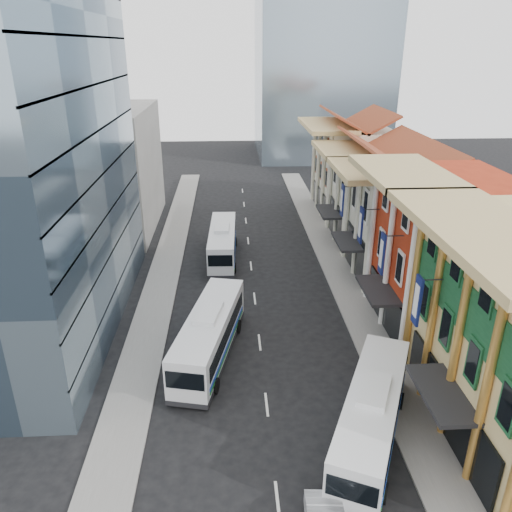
{
  "coord_description": "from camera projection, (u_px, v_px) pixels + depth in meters",
  "views": [
    {
      "loc": [
        -2.03,
        -16.7,
        20.5
      ],
      "look_at": [
        -0.0,
        19.8,
        4.97
      ],
      "focal_mm": 35.0,
      "sensor_mm": 36.0,
      "label": 1
    }
  ],
  "objects": [
    {
      "name": "sidewalk_right",
      "position": [
        350.0,
        295.0,
        44.08
      ],
      "size": [
        3.0,
        90.0,
        0.15
      ],
      "primitive_type": "cube",
      "color": "slate",
      "rests_on": "ground"
    },
    {
      "name": "sidewalk_left",
      "position": [
        157.0,
        300.0,
        43.22
      ],
      "size": [
        3.0,
        90.0,
        0.15
      ],
      "primitive_type": "cube",
      "color": "slate",
      "rests_on": "ground"
    },
    {
      "name": "shophouse_red",
      "position": [
        444.0,
        254.0,
        37.45
      ],
      "size": [
        8.0,
        10.0,
        12.0
      ],
      "primitive_type": "cube",
      "color": "#A82D13",
      "rests_on": "ground"
    },
    {
      "name": "shophouse_cream_near",
      "position": [
        401.0,
        225.0,
        46.58
      ],
      "size": [
        8.0,
        9.0,
        10.0
      ],
      "primitive_type": "cube",
      "color": "beige",
      "rests_on": "ground"
    },
    {
      "name": "shophouse_cream_mid",
      "position": [
        375.0,
        197.0,
        54.85
      ],
      "size": [
        8.0,
        9.0,
        10.0
      ],
      "primitive_type": "cube",
      "color": "beige",
      "rests_on": "ground"
    },
    {
      "name": "shophouse_cream_far",
      "position": [
        353.0,
        171.0,
        64.3
      ],
      "size": [
        8.0,
        12.0,
        11.0
      ],
      "primitive_type": "cube",
      "color": "beige",
      "rests_on": "ground"
    },
    {
      "name": "office_tower",
      "position": [
        10.0,
        132.0,
        34.19
      ],
      "size": [
        12.0,
        26.0,
        30.0
      ],
      "primitive_type": "cube",
      "color": "#425769",
      "rests_on": "ground"
    },
    {
      "name": "office_block_far",
      "position": [
        110.0,
        169.0,
        58.51
      ],
      "size": [
        10.0,
        18.0,
        14.0
      ],
      "primitive_type": "cube",
      "color": "gray",
      "rests_on": "ground"
    },
    {
      "name": "bus_left_near",
      "position": [
        209.0,
        334.0,
        34.81
      ],
      "size": [
        5.23,
        12.06,
        3.77
      ],
      "primitive_type": null,
      "rotation": [
        0.0,
        0.0,
        -0.22
      ],
      "color": "silver",
      "rests_on": "ground"
    },
    {
      "name": "bus_left_far",
      "position": [
        223.0,
        242.0,
        51.23
      ],
      "size": [
        2.96,
        11.28,
        3.59
      ],
      "primitive_type": null,
      "rotation": [
        0.0,
        0.0,
        -0.03
      ],
      "color": "silver",
      "rests_on": "ground"
    },
    {
      "name": "bus_right",
      "position": [
        372.0,
        414.0,
        27.26
      ],
      "size": [
        7.24,
        11.69,
        3.72
      ],
      "primitive_type": null,
      "rotation": [
        0.0,
        0.0,
        -0.42
      ],
      "color": "silver",
      "rests_on": "ground"
    }
  ]
}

